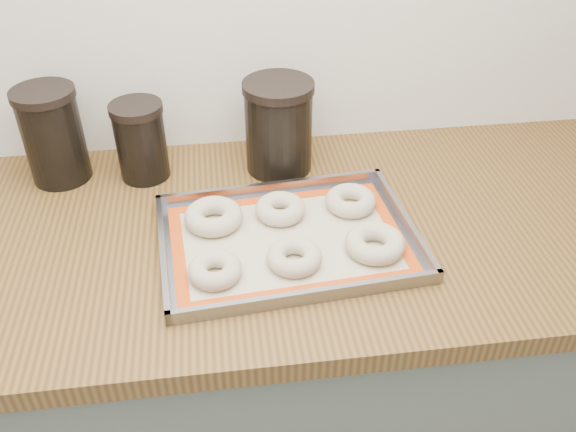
{
  "coord_description": "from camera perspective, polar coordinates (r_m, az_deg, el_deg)",
  "views": [
    {
      "loc": [
        0.09,
        0.76,
        1.61
      ],
      "look_at": [
        0.21,
        1.62,
        0.96
      ],
      "focal_mm": 38.0,
      "sensor_mm": 36.0,
      "label": 1
    }
  ],
  "objects": [
    {
      "name": "bagel_back_left",
      "position": [
        1.15,
        -6.98,
        -0.04
      ],
      "size": [
        0.12,
        0.12,
        0.04
      ],
      "primitive_type": "torus",
      "rotation": [
        0.0,
        0.0,
        -0.06
      ],
      "color": "beige",
      "rests_on": "baking_mat"
    },
    {
      "name": "baking_tray",
      "position": [
        1.11,
        -0.0,
        -2.19
      ],
      "size": [
        0.49,
        0.37,
        0.03
      ],
      "rotation": [
        0.0,
        0.0,
        0.08
      ],
      "color": "gray",
      "rests_on": "countertop"
    },
    {
      "name": "bagel_back_right",
      "position": [
        1.19,
        5.88,
        1.43
      ],
      "size": [
        0.1,
        0.1,
        0.03
      ],
      "primitive_type": "torus",
      "rotation": [
        0.0,
        0.0,
        -0.01
      ],
      "color": "beige",
      "rests_on": "baking_mat"
    },
    {
      "name": "bagel_front_right",
      "position": [
        1.09,
        8.14,
        -2.54
      ],
      "size": [
        0.14,
        0.14,
        0.04
      ],
      "primitive_type": "torus",
      "rotation": [
        0.0,
        0.0,
        0.34
      ],
      "color": "beige",
      "rests_on": "baking_mat"
    },
    {
      "name": "canister_left",
      "position": [
        1.33,
        -21.13,
        7.09
      ],
      "size": [
        0.13,
        0.13,
        0.2
      ],
      "color": "black",
      "rests_on": "countertop"
    },
    {
      "name": "canister_right",
      "position": [
        1.28,
        -0.89,
        8.39
      ],
      "size": [
        0.15,
        0.15,
        0.2
      ],
      "color": "black",
      "rests_on": "countertop"
    },
    {
      "name": "baking_mat",
      "position": [
        1.11,
        0.0,
        -2.27
      ],
      "size": [
        0.44,
        0.32,
        0.0
      ],
      "rotation": [
        0.0,
        0.0,
        0.08
      ],
      "color": "#C6B793",
      "rests_on": "baking_tray"
    },
    {
      "name": "cabinet",
      "position": [
        1.49,
        -8.62,
        -15.8
      ],
      "size": [
        3.0,
        0.65,
        0.86
      ],
      "primitive_type": "cube",
      "color": "#596054",
      "rests_on": "floor"
    },
    {
      "name": "canister_mid",
      "position": [
        1.29,
        -13.6,
        6.86
      ],
      "size": [
        0.11,
        0.11,
        0.17
      ],
      "color": "black",
      "rests_on": "countertop"
    },
    {
      "name": "bagel_front_left",
      "position": [
        1.04,
        -6.85,
        -5.03
      ],
      "size": [
        0.11,
        0.11,
        0.03
      ],
      "primitive_type": "torus",
      "rotation": [
        0.0,
        0.0,
        -0.17
      ],
      "color": "beige",
      "rests_on": "baking_mat"
    },
    {
      "name": "bagel_back_mid",
      "position": [
        1.16,
        -0.73,
        0.68
      ],
      "size": [
        0.12,
        0.12,
        0.03
      ],
      "primitive_type": "torus",
      "rotation": [
        0.0,
        0.0,
        0.26
      ],
      "color": "beige",
      "rests_on": "baking_mat"
    },
    {
      "name": "countertop",
      "position": [
        1.17,
        -10.59,
        -2.25
      ],
      "size": [
        3.06,
        0.68,
        0.04
      ],
      "primitive_type": "cube",
      "color": "brown",
      "rests_on": "cabinet"
    },
    {
      "name": "bagel_front_mid",
      "position": [
        1.05,
        0.58,
        -3.84
      ],
      "size": [
        0.11,
        0.11,
        0.03
      ],
      "primitive_type": "torus",
      "rotation": [
        0.0,
        0.0,
        0.14
      ],
      "color": "beige",
      "rests_on": "baking_mat"
    }
  ]
}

